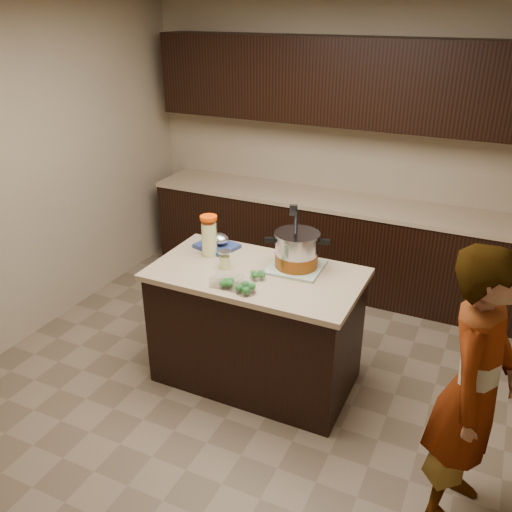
{
  "coord_description": "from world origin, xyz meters",
  "views": [
    {
      "loc": [
        1.43,
        -3.02,
        2.59
      ],
      "look_at": [
        0.0,
        0.0,
        1.02
      ],
      "focal_mm": 38.0,
      "sensor_mm": 36.0,
      "label": 1
    }
  ],
  "objects_px": {
    "island": "(256,327)",
    "stock_pot": "(297,252)",
    "person": "(473,391)",
    "lemonade_pitcher": "(209,237)"
  },
  "relations": [
    {
      "from": "stock_pot",
      "to": "person",
      "type": "distance_m",
      "value": 1.47
    },
    {
      "from": "stock_pot",
      "to": "lemonade_pitcher",
      "type": "distance_m",
      "value": 0.66
    },
    {
      "from": "lemonade_pitcher",
      "to": "person",
      "type": "xyz_separation_m",
      "value": [
        1.91,
        -0.67,
        -0.24
      ]
    },
    {
      "from": "island",
      "to": "person",
      "type": "xyz_separation_m",
      "value": [
        1.49,
        -0.56,
        0.35
      ]
    },
    {
      "from": "island",
      "to": "stock_pot",
      "type": "relative_size",
      "value": 3.25
    },
    {
      "from": "stock_pot",
      "to": "person",
      "type": "height_order",
      "value": "person"
    },
    {
      "from": "island",
      "to": "person",
      "type": "relative_size",
      "value": 0.91
    },
    {
      "from": "island",
      "to": "lemonade_pitcher",
      "type": "relative_size",
      "value": 4.86
    },
    {
      "from": "island",
      "to": "stock_pot",
      "type": "bearing_deg",
      "value": 35.92
    },
    {
      "from": "lemonade_pitcher",
      "to": "person",
      "type": "distance_m",
      "value": 2.04
    }
  ]
}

